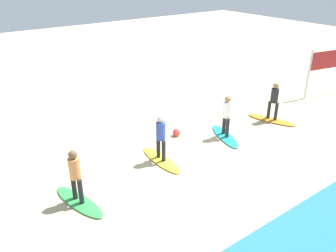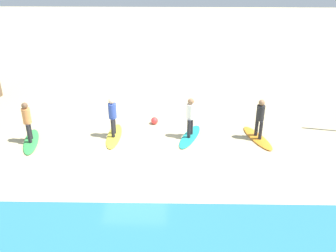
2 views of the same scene
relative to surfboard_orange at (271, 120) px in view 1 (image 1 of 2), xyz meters
name	(u,v)px [view 1 (image 1 of 2)]	position (x,y,z in m)	size (l,w,h in m)	color
ground_plane	(207,169)	(4.89, 1.25, -0.04)	(60.00, 60.00, 0.00)	#CCB789
surfboard_orange	(271,120)	(0.00, 0.00, 0.00)	(2.10, 0.56, 0.09)	orange
surfer_orange	(274,99)	(0.00, 0.00, 0.99)	(0.32, 0.44, 1.64)	#232328
surfboard_teal	(225,136)	(2.74, -0.07, 0.00)	(2.10, 0.56, 0.09)	teal
surfer_teal	(227,113)	(2.74, -0.07, 0.99)	(0.32, 0.44, 1.64)	#232328
surfboard_yellow	(161,160)	(5.85, -0.07, 0.00)	(2.10, 0.56, 0.09)	yellow
surfer_yellow	(161,135)	(5.85, -0.07, 0.99)	(0.32, 0.46, 1.64)	#232328
surfboard_green	(79,202)	(9.10, 0.44, 0.00)	(2.10, 0.56, 0.09)	green
surfer_green	(75,173)	(9.10, 0.44, 0.99)	(0.32, 0.45, 1.64)	#232328
beach_ball	(176,133)	(4.25, -1.29, 0.11)	(0.30, 0.30, 0.30)	#E53838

